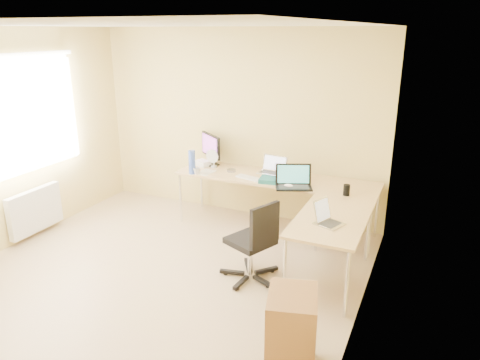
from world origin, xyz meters
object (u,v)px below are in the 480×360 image
at_px(laptop_black, 294,177).
at_px(cabinet, 291,330).
at_px(water_bottle, 192,162).
at_px(monitor, 211,149).
at_px(desk_main, 275,204).
at_px(laptop_return, 330,215).
at_px(desk_return, 330,249).
at_px(laptop_center, 272,165).
at_px(office_chair, 250,235).
at_px(desk_fan, 214,159).
at_px(keyboard, 251,178).
at_px(mug, 197,171).

relative_size(laptop_black, cabinet, 0.69).
distance_m(laptop_black, water_bottle, 1.41).
bearing_deg(laptop_black, monitor, 137.80).
xyz_separation_m(desk_main, water_bottle, (-1.08, -0.30, 0.52)).
distance_m(water_bottle, laptop_return, 2.25).
relative_size(desk_return, laptop_center, 3.77).
xyz_separation_m(monitor, office_chair, (1.24, -1.50, -0.45)).
distance_m(desk_fan, office_chair, 1.82).
xyz_separation_m(water_bottle, cabinet, (2.10, -2.16, -0.53)).
relative_size(desk_fan, laptop_return, 0.82).
distance_m(laptop_black, keyboard, 0.62).
distance_m(laptop_center, keyboard, 0.32).
relative_size(keyboard, mug, 4.42).
relative_size(laptop_return, office_chair, 0.32).
distance_m(desk_fan, cabinet, 3.24).
bearing_deg(water_bottle, desk_fan, 70.97).
relative_size(mug, office_chair, 0.11).
bearing_deg(water_bottle, desk_return, -18.91).
bearing_deg(cabinet, desk_main, 97.79).
distance_m(desk_main, keyboard, 0.50).
bearing_deg(desk_return, keyboard, 146.96).
height_order(desk_main, laptop_center, laptop_center).
xyz_separation_m(laptop_black, cabinet, (0.68, -2.16, -0.51)).
bearing_deg(desk_return, water_bottle, 161.09).
distance_m(office_chair, cabinet, 1.43).
bearing_deg(desk_main, cabinet, -67.44).
distance_m(desk_main, desk_return, 1.40).
distance_m(laptop_center, mug, 1.01).
relative_size(desk_return, laptop_return, 4.44).
distance_m(laptop_center, cabinet, 2.71).
height_order(keyboard, laptop_return, laptop_return).
bearing_deg(laptop_return, water_bottle, 87.81).
xyz_separation_m(monitor, laptop_black, (1.39, -0.49, -0.08)).
height_order(laptop_center, cabinet, laptop_center).
distance_m(laptop_black, laptop_return, 1.11).
relative_size(laptop_black, laptop_return, 1.49).
bearing_deg(laptop_black, desk_fan, 141.12).
height_order(keyboard, office_chair, office_chair).
relative_size(mug, laptop_return, 0.33).
height_order(desk_fan, cabinet, desk_fan).
bearing_deg(cabinet, water_bottle, 119.40).
distance_m(laptop_center, laptop_return, 1.57).
bearing_deg(monitor, laptop_return, 3.08).
xyz_separation_m(keyboard, desk_fan, (-0.68, 0.27, 0.11)).
height_order(laptop_center, mug, laptop_center).
relative_size(desk_return, monitor, 2.52).
relative_size(desk_main, monitor, 5.14).
xyz_separation_m(desk_fan, cabinet, (1.96, -2.53, -0.49)).
relative_size(water_bottle, office_chair, 0.35).
height_order(keyboard, mug, mug).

